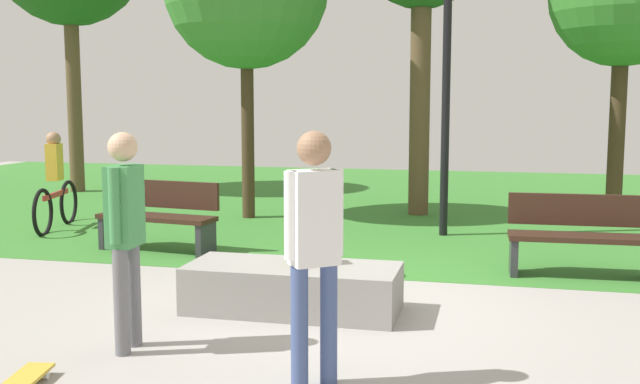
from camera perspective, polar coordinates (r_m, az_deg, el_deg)
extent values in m
plane|color=#9E9993|center=(7.36, 2.26, -8.45)|extent=(28.00, 28.00, 0.00)
cube|color=#387A2D|center=(14.66, 7.94, -0.70)|extent=(26.60, 12.99, 0.01)
cube|color=gray|center=(7.01, -2.10, -7.38)|extent=(1.98, 0.83, 0.44)
cube|color=olive|center=(6.98, -0.95, -4.24)|extent=(0.34, 0.31, 0.32)
cylinder|color=#3F5184|center=(5.22, 0.67, -10.08)|extent=(0.12, 0.12, 0.86)
cylinder|color=#3F5184|center=(5.13, -1.59, -10.38)|extent=(0.12, 0.12, 0.86)
cube|color=white|center=(5.00, -0.46, -1.98)|extent=(0.38, 0.35, 0.64)
cylinder|color=white|center=(5.07, 1.30, -1.57)|extent=(0.09, 0.09, 0.59)
cylinder|color=white|center=(4.93, -2.26, -1.81)|extent=(0.09, 0.09, 0.59)
sphere|color=#9E7556|center=(4.95, -0.46, 3.38)|extent=(0.23, 0.23, 0.23)
cylinder|color=slate|center=(5.99, -14.99, -8.15)|extent=(0.12, 0.12, 0.84)
cylinder|color=slate|center=(6.19, -14.12, -7.64)|extent=(0.12, 0.12, 0.84)
cube|color=#3F8C4C|center=(5.95, -14.77, -1.04)|extent=(0.22, 0.33, 0.63)
cylinder|color=#3F8C4C|center=(5.79, -15.48, -1.02)|extent=(0.09, 0.09, 0.58)
cylinder|color=#3F8C4C|center=(6.10, -14.11, -0.59)|extent=(0.09, 0.09, 0.58)
sphere|color=tan|center=(5.90, -14.91, 3.37)|extent=(0.23, 0.23, 0.23)
cylinder|color=silver|center=(5.76, -20.27, -13.07)|extent=(0.04, 0.06, 0.06)
cylinder|color=silver|center=(5.82, -21.76, -12.92)|extent=(0.04, 0.06, 0.06)
cube|color=#331E14|center=(9.90, -12.46, -1.92)|extent=(1.65, 0.66, 0.06)
cube|color=#331E14|center=(10.04, -11.80, -0.17)|extent=(1.59, 0.28, 0.36)
cube|color=#2D2D33|center=(9.55, -8.74, -3.53)|extent=(0.13, 0.40, 0.45)
cube|color=#2D2D33|center=(10.36, -15.81, -2.89)|extent=(0.13, 0.40, 0.45)
cube|color=#331E14|center=(8.76, 19.49, -3.32)|extent=(1.61, 0.49, 0.06)
cube|color=#331E14|center=(8.93, 19.37, -1.31)|extent=(1.60, 0.11, 0.36)
cube|color=#2D2D33|center=(8.73, 14.63, -4.69)|extent=(0.09, 0.40, 0.45)
cylinder|color=brown|center=(16.82, -18.34, 7.08)|extent=(0.30, 0.30, 4.15)
cylinder|color=#42301E|center=(13.23, 21.82, 4.49)|extent=(0.26, 0.26, 2.98)
cylinder|color=#42301E|center=(12.44, -5.57, 4.89)|extent=(0.21, 0.21, 3.01)
cylinder|color=brown|center=(12.85, 7.67, 6.96)|extent=(0.35, 0.35, 3.92)
cylinder|color=black|center=(10.87, 9.66, 8.32)|extent=(0.12, 0.12, 4.45)
cylinder|color=#1E592D|center=(8.22, -0.27, -3.47)|extent=(0.46, 0.46, 0.93)
torus|color=black|center=(12.63, -18.72, -0.77)|extent=(0.22, 0.72, 0.72)
torus|color=black|center=(11.60, -20.49, -1.50)|extent=(0.22, 0.72, 0.72)
cube|color=#B22626|center=(12.09, -19.61, -0.18)|extent=(0.26, 0.97, 0.08)
cube|color=gold|center=(12.04, -19.71, 2.18)|extent=(0.24, 0.31, 0.56)
sphere|color=#9E7556|center=(12.02, -19.78, 3.84)|extent=(0.22, 0.22, 0.22)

